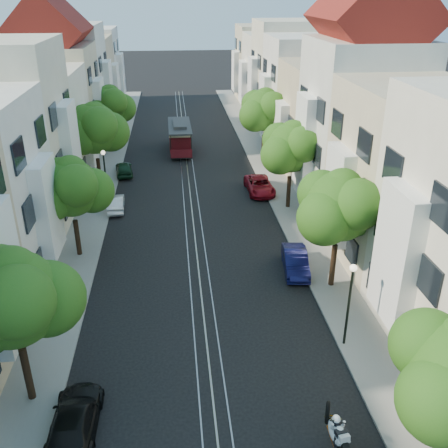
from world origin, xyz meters
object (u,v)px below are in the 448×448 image
object	(u,v)px
tree_e_c	(292,149)
parked_car_w_near	(75,420)
lamp_west	(105,169)
tree_e_b	(340,208)
tree_e_d	(265,111)
tree_w_b	(72,189)
parked_car_w_far	(124,168)
parked_car_e_far	(260,185)
parked_car_e_mid	(295,261)
tree_w_a	(13,301)
tree_w_c	(95,130)
tree_w_d	(110,106)
parked_car_w_mid	(116,203)
lamp_east	(350,293)
sportbike_rider	(337,434)
cable_car	(180,135)

from	to	relation	value
tree_e_c	parked_car_w_near	xyz separation A→B (m)	(-12.44, -19.82, -3.99)
parked_car_w_near	lamp_west	bearing A→B (deg)	-86.05
tree_e_b	tree_e_c	distance (m)	11.00
tree_e_d	tree_w_b	world-z (taller)	tree_e_d
parked_car_w_far	tree_e_c	bearing A→B (deg)	138.70
parked_car_e_far	parked_car_w_near	xyz separation A→B (m)	(-10.78, -23.18, 0.00)
tree_w_b	parked_car_e_mid	bearing A→B (deg)	-13.78
tree_w_a	parked_car_e_mid	distance (m)	16.06
tree_w_c	parked_car_e_mid	bearing A→B (deg)	-47.95
tree_e_b	tree_w_b	distance (m)	15.25
tree_e_b	tree_w_d	xyz separation A→B (m)	(-14.40, 27.00, -0.13)
lamp_west	parked_car_w_mid	world-z (taller)	lamp_west
parked_car_w_mid	tree_e_c	bearing A→B (deg)	172.37
tree_w_b	tree_w_c	distance (m)	11.02
lamp_west	parked_car_e_far	size ratio (longest dim) A/B	0.96
tree_w_d	parked_car_w_mid	size ratio (longest dim) A/B	1.97
tree_w_d	lamp_west	world-z (taller)	tree_w_d
lamp_east	parked_car_w_far	world-z (taller)	lamp_east
tree_w_a	parked_car_w_far	xyz separation A→B (m)	(1.54, 26.73, -4.13)
parked_car_e_mid	parked_car_w_far	size ratio (longest dim) A/B	1.08
tree_w_a	parked_car_e_mid	size ratio (longest dim) A/B	1.76
lamp_east	parked_car_e_mid	distance (m)	7.23
tree_e_d	tree_w_a	distance (m)	32.38
tree_e_d	tree_w_c	bearing A→B (deg)	-157.38
tree_w_d	parked_car_w_far	bearing A→B (deg)	-78.04
lamp_east	tree_e_c	bearing A→B (deg)	86.56
tree_e_d	lamp_west	world-z (taller)	tree_e_d
tree_e_d	parked_car_e_far	distance (m)	8.91
tree_e_b	parked_car_w_near	distance (m)	15.80
tree_e_b	sportbike_rider	size ratio (longest dim) A/B	3.05
tree_w_c	parked_car_w_mid	distance (m)	6.27
cable_car	parked_car_w_mid	bearing A→B (deg)	-110.00
tree_e_c	lamp_east	xyz separation A→B (m)	(-0.96, -15.98, -1.75)
parked_car_e_mid	parked_car_w_far	bearing A→B (deg)	128.48
tree_w_d	parked_car_w_far	distance (m)	8.44
tree_e_c	tree_w_c	distance (m)	15.25
tree_w_c	lamp_east	size ratio (longest dim) A/B	1.71
tree_w_b	lamp_east	bearing A→B (deg)	-36.58
lamp_west	parked_car_e_far	bearing A→B (deg)	6.39
tree_w_c	parked_car_w_near	world-z (taller)	tree_w_c
tree_e_b	tree_e_c	size ratio (longest dim) A/B	1.03
tree_w_d	parked_car_e_mid	bearing A→B (deg)	-63.11
tree_w_c	sportbike_rider	distance (m)	29.26
parked_car_e_mid	parked_car_w_mid	distance (m)	15.06
tree_w_b	cable_car	distance (m)	22.64
tree_w_a	parked_car_w_far	world-z (taller)	tree_w_a
tree_w_d	parked_car_e_far	bearing A→B (deg)	-44.78
tree_e_b	tree_w_a	xyz separation A→B (m)	(-14.40, -7.00, 0.00)
tree_w_d	tree_w_c	bearing A→B (deg)	-90.00
tree_e_b	tree_w_b	xyz separation A→B (m)	(-14.40, 5.00, -0.34)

